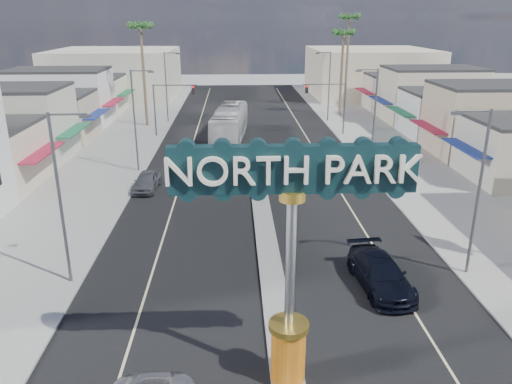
{
  "coord_description": "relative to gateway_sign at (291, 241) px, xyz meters",
  "views": [
    {
      "loc": [
        -1.91,
        -13.6,
        13.22
      ],
      "look_at": [
        -0.74,
        12.57,
        4.0
      ],
      "focal_mm": 35.0,
      "sensor_mm": 36.0,
      "label": 1
    }
  ],
  "objects": [
    {
      "name": "streetlight_l_far",
      "position": [
        -10.43,
        50.02,
        -0.86
      ],
      "size": [
        2.03,
        0.22,
        9.0
      ],
      "color": "#47474C",
      "rests_on": "ground"
    },
    {
      "name": "ground",
      "position": [
        0.0,
        28.02,
        -5.93
      ],
      "size": [
        160.0,
        160.0,
        0.0
      ],
      "primitive_type": "plane",
      "color": "gray",
      "rests_on": "ground"
    },
    {
      "name": "sidewalk_right",
      "position": [
        14.0,
        28.02,
        -5.87
      ],
      "size": [
        8.0,
        120.0,
        0.12
      ],
      "primitive_type": "cube",
      "color": "gray",
      "rests_on": "ground"
    },
    {
      "name": "median_island",
      "position": [
        0.0,
        12.02,
        -5.85
      ],
      "size": [
        1.3,
        30.0,
        0.16
      ],
      "primitive_type": "cube",
      "color": "gray",
      "rests_on": "ground"
    },
    {
      "name": "palm_right_mid",
      "position": [
        13.0,
        54.02,
        4.67
      ],
      "size": [
        2.6,
        2.6,
        12.1
      ],
      "color": "brown",
      "rests_on": "ground"
    },
    {
      "name": "streetlight_r_mid",
      "position": [
        10.43,
        28.02,
        -0.86
      ],
      "size": [
        2.03,
        0.22,
        9.0
      ],
      "color": "#47474C",
      "rests_on": "ground"
    },
    {
      "name": "streetlight_r_far",
      "position": [
        10.43,
        50.02,
        -0.86
      ],
      "size": [
        2.03,
        0.22,
        9.0
      ],
      "color": "#47474C",
      "rests_on": "ground"
    },
    {
      "name": "sidewalk_left",
      "position": [
        -14.0,
        28.02,
        -5.87
      ],
      "size": [
        8.0,
        120.0,
        0.12
      ],
      "primitive_type": "cube",
      "color": "gray",
      "rests_on": "ground"
    },
    {
      "name": "storefront_row_right",
      "position": [
        24.0,
        41.02,
        -2.93
      ],
      "size": [
        12.0,
        42.0,
        6.0
      ],
      "primitive_type": "cube",
      "color": "#B7B29E",
      "rests_on": "ground"
    },
    {
      "name": "car_parked_right",
      "position": [
        5.5,
        30.61,
        -5.13
      ],
      "size": [
        2.18,
        5.01,
        1.6
      ],
      "primitive_type": "imported",
      "rotation": [
        0.0,
        0.0,
        -0.1
      ],
      "color": "beige",
      "rests_on": "ground"
    },
    {
      "name": "storefront_row_left",
      "position": [
        -24.0,
        41.02,
        -2.93
      ],
      "size": [
        12.0,
        42.0,
        6.0
      ],
      "primitive_type": "cube",
      "color": "beige",
      "rests_on": "ground"
    },
    {
      "name": "traffic_signal_left",
      "position": [
        -9.18,
        42.02,
        -1.65
      ],
      "size": [
        5.09,
        0.45,
        6.0
      ],
      "color": "#47474C",
      "rests_on": "ground"
    },
    {
      "name": "suv_right",
      "position": [
        5.48,
        6.8,
        -5.13
      ],
      "size": [
        2.77,
        5.71,
        1.6
      ],
      "primitive_type": "imported",
      "rotation": [
        0.0,
        0.0,
        0.1
      ],
      "color": "black",
      "rests_on": "ground"
    },
    {
      "name": "city_bus",
      "position": [
        -2.39,
        40.6,
        -4.12
      ],
      "size": [
        4.41,
        13.21,
        3.61
      ],
      "primitive_type": "imported",
      "rotation": [
        0.0,
        0.0,
        -0.11
      ],
      "color": "silver",
      "rests_on": "ground"
    },
    {
      "name": "backdrop_far_right",
      "position": [
        22.0,
        73.02,
        -1.93
      ],
      "size": [
        20.0,
        20.0,
        8.0
      ],
      "primitive_type": "cube",
      "color": "beige",
      "rests_on": "ground"
    },
    {
      "name": "road",
      "position": [
        0.0,
        28.02,
        -5.92
      ],
      "size": [
        20.0,
        120.0,
        0.01
      ],
      "primitive_type": "cube",
      "color": "black",
      "rests_on": "ground"
    },
    {
      "name": "palm_left_far",
      "position": [
        -13.0,
        48.02,
        5.57
      ],
      "size": [
        2.6,
        2.6,
        13.1
      ],
      "color": "brown",
      "rests_on": "ground"
    },
    {
      "name": "backdrop_far_left",
      "position": [
        -22.0,
        73.02,
        -1.93
      ],
      "size": [
        20.0,
        20.0,
        8.0
      ],
      "primitive_type": "cube",
      "color": "#B7B29E",
      "rests_on": "ground"
    },
    {
      "name": "streetlight_l_mid",
      "position": [
        -10.43,
        28.02,
        -0.86
      ],
      "size": [
        2.03,
        0.22,
        9.0
      ],
      "color": "#47474C",
      "rests_on": "ground"
    },
    {
      "name": "streetlight_l_near",
      "position": [
        -10.43,
        8.02,
        -0.86
      ],
      "size": [
        2.03,
        0.22,
        9.0
      ],
      "color": "#47474C",
      "rests_on": "ground"
    },
    {
      "name": "palm_right_far",
      "position": [
        15.0,
        60.02,
        6.46
      ],
      "size": [
        2.6,
        2.6,
        14.1
      ],
      "color": "brown",
      "rests_on": "ground"
    },
    {
      "name": "gateway_sign",
      "position": [
        0.0,
        0.0,
        0.0
      ],
      "size": [
        8.2,
        1.5,
        9.15
      ],
      "color": "#DD4811",
      "rests_on": "median_island"
    },
    {
      "name": "traffic_signal_right",
      "position": [
        9.18,
        42.02,
        -1.65
      ],
      "size": [
        5.09,
        0.45,
        6.0
      ],
      "color": "#47474C",
      "rests_on": "ground"
    },
    {
      "name": "car_parked_left",
      "position": [
        -9.0,
        22.91,
        -5.19
      ],
      "size": [
        2.06,
        4.46,
        1.48
      ],
      "primitive_type": "imported",
      "rotation": [
        0.0,
        0.0,
        -0.07
      ],
      "color": "slate",
      "rests_on": "ground"
    },
    {
      "name": "streetlight_r_near",
      "position": [
        10.43,
        8.02,
        -0.86
      ],
      "size": [
        2.03,
        0.22,
        9.0
      ],
      "color": "#47474C",
      "rests_on": "ground"
    }
  ]
}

